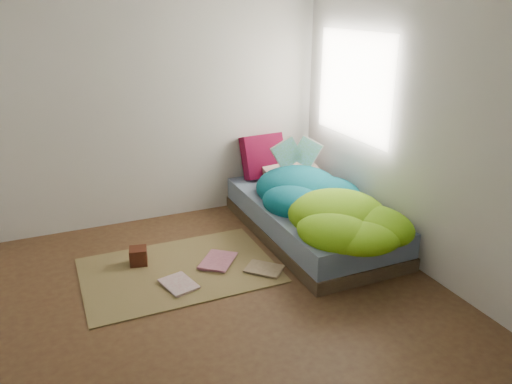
% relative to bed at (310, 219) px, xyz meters
% --- Properties ---
extents(ground, '(3.50, 3.50, 0.00)m').
position_rel_bed_xyz_m(ground, '(-1.22, -0.72, -0.17)').
color(ground, '#47291B').
rests_on(ground, ground).
extents(room_walls, '(3.54, 3.54, 2.62)m').
position_rel_bed_xyz_m(room_walls, '(-1.21, -0.71, 1.46)').
color(room_walls, beige).
rests_on(room_walls, ground).
extents(bed, '(1.00, 2.00, 0.34)m').
position_rel_bed_xyz_m(bed, '(0.00, 0.00, 0.00)').
color(bed, '#392A1F').
rests_on(bed, ground).
extents(duvet, '(0.96, 1.84, 0.34)m').
position_rel_bed_xyz_m(duvet, '(0.00, -0.22, 0.34)').
color(duvet, '#064E67').
rests_on(duvet, bed).
extents(rug, '(1.60, 1.10, 0.01)m').
position_rel_bed_xyz_m(rug, '(-1.37, -0.17, -0.16)').
color(rug, brown).
rests_on(rug, ground).
extents(pillow_floral, '(0.63, 0.41, 0.13)m').
position_rel_bed_xyz_m(pillow_floral, '(0.13, 0.68, 0.24)').
color(pillow_floral, beige).
rests_on(pillow_floral, bed).
extents(pillow_magenta, '(0.47, 0.18, 0.47)m').
position_rel_bed_xyz_m(pillow_magenta, '(-0.10, 0.89, 0.40)').
color(pillow_magenta, '#4C0523').
rests_on(pillow_magenta, bed).
extents(open_book, '(0.44, 0.18, 0.26)m').
position_rel_bed_xyz_m(open_book, '(0.07, 0.44, 0.64)').
color(open_book, '#37852B').
rests_on(open_book, duvet).
extents(wooden_box, '(0.17, 0.17, 0.15)m').
position_rel_bed_xyz_m(wooden_box, '(-1.66, 0.07, -0.08)').
color(wooden_box, '#3A1C0D').
rests_on(wooden_box, rug).
extents(floor_book_a, '(0.29, 0.35, 0.02)m').
position_rel_bed_xyz_m(floor_book_a, '(-1.55, -0.44, -0.14)').
color(floor_book_a, silver).
rests_on(floor_book_a, rug).
extents(floor_book_b, '(0.42, 0.43, 0.03)m').
position_rel_bed_xyz_m(floor_book_b, '(-1.13, -0.11, -0.14)').
color(floor_book_b, '#B7697F').
rests_on(floor_book_b, rug).
extents(floor_book_c, '(0.37, 0.37, 0.02)m').
position_rel_bed_xyz_m(floor_book_c, '(-0.79, -0.55, -0.14)').
color(floor_book_c, tan).
rests_on(floor_book_c, rug).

